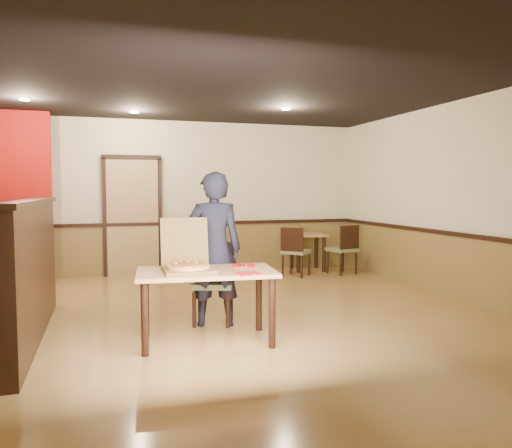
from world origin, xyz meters
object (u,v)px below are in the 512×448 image
at_px(condiment, 300,229).
at_px(diner, 214,249).
at_px(side_table, 308,242).
at_px(side_chair_right, 344,247).
at_px(main_table, 206,281).
at_px(pizza_box, 188,264).
at_px(diner_chair, 214,279).
at_px(side_chair_left, 295,250).

bearing_deg(condiment, diner, -125.49).
distance_m(side_table, diner, 4.17).
bearing_deg(side_chair_right, main_table, 31.53).
relative_size(side_table, pizza_box, 1.24).
height_order(diner_chair, pizza_box, pizza_box).
xyz_separation_m(main_table, diner, (0.21, 0.61, 0.25)).
distance_m(diner_chair, diner, 0.40).
xyz_separation_m(side_chair_right, diner, (-3.00, -2.67, 0.38)).
xyz_separation_m(side_table, pizza_box, (-2.93, -3.87, 0.27)).
bearing_deg(diner_chair, pizza_box, -99.93).
height_order(main_table, diner_chair, diner_chair).
height_order(diner_chair, condiment, diner_chair).
xyz_separation_m(main_table, side_chair_right, (3.21, 3.28, -0.14)).
relative_size(diner_chair, diner, 0.53).
xyz_separation_m(side_table, diner, (-2.54, -3.29, 0.34)).
distance_m(main_table, pizza_box, 0.25).
distance_m(side_table, pizza_box, 4.86).
bearing_deg(pizza_box, side_chair_right, 45.03).
height_order(diner, condiment, diner).
distance_m(diner_chair, side_chair_right, 3.90).
xyz_separation_m(side_table, condiment, (-0.10, 0.12, 0.24)).
bearing_deg(side_chair_right, pizza_box, 29.77).
height_order(side_table, diner, diner).
relative_size(side_chair_left, side_chair_right, 0.98).
relative_size(diner, pizza_box, 2.97).
bearing_deg(main_table, diner, 76.45).
bearing_deg(diner, condiment, -115.20).
bearing_deg(side_chair_left, side_chair_right, -136.99).
height_order(diner_chair, side_chair_left, diner_chair).
bearing_deg(side_chair_left, diner, 96.91).
bearing_deg(pizza_box, condiment, 55.95).
bearing_deg(side_table, diner, -127.63).
bearing_deg(diner_chair, main_table, -87.57).
relative_size(diner_chair, condiment, 6.39).
height_order(diner_chair, side_table, diner_chair).
distance_m(main_table, side_chair_left, 3.99).
distance_m(main_table, condiment, 4.81).
height_order(side_chair_right, pizza_box, pizza_box).
xyz_separation_m(side_chair_right, condiment, (-0.57, 0.74, 0.28)).
distance_m(side_chair_left, diner, 3.40).
bearing_deg(side_table, pizza_box, -127.06).
height_order(side_chair_left, diner, diner).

